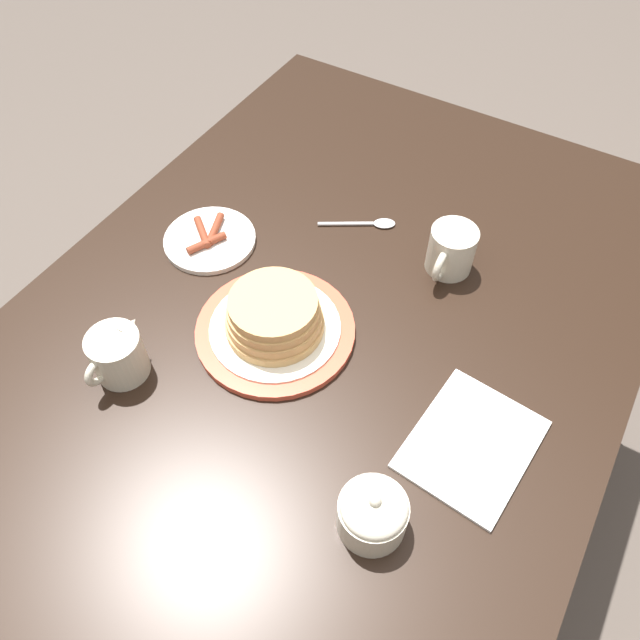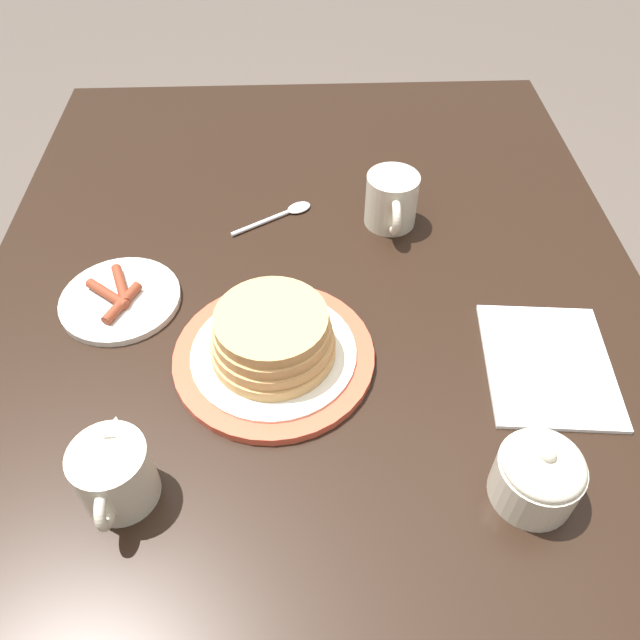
{
  "view_description": "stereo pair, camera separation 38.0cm",
  "coord_description": "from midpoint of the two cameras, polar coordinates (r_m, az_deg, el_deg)",
  "views": [
    {
      "loc": [
        0.43,
        0.31,
        1.56
      ],
      "look_at": [
        -0.08,
        0.01,
        0.78
      ],
      "focal_mm": 35.0,
      "sensor_mm": 36.0,
      "label": 1
    },
    {
      "loc": [
        0.46,
        -0.02,
        1.38
      ],
      "look_at": [
        -0.08,
        0.01,
        0.78
      ],
      "focal_mm": 35.0,
      "sensor_mm": 36.0,
      "label": 2
    }
  ],
  "objects": [
    {
      "name": "ground_plane",
      "position": [
        1.55,
        3.99,
        -20.19
      ],
      "size": [
        8.0,
        8.0,
        0.0
      ],
      "primitive_type": "plane",
      "color": "#51473F"
    },
    {
      "name": "creamer_pitcher",
      "position": [
        0.83,
        -10.67,
        -3.53
      ],
      "size": [
        0.12,
        0.08,
        0.09
      ],
      "color": "beige",
      "rests_on": "dining_table"
    },
    {
      "name": "pancake_plate",
      "position": [
        0.87,
        5.09,
        -0.08
      ],
      "size": [
        0.26,
        0.26,
        0.08
      ],
      "color": "#DB5138",
      "rests_on": "dining_table"
    },
    {
      "name": "spoon",
      "position": [
        1.08,
        13.13,
        9.53
      ],
      "size": [
        0.09,
        0.13,
        0.01
      ],
      "color": "silver",
      "rests_on": "dining_table"
    },
    {
      "name": "napkin",
      "position": [
        0.87,
        25.42,
        -11.73
      ],
      "size": [
        0.21,
        0.17,
        0.01
      ],
      "color": "white",
      "rests_on": "dining_table"
    },
    {
      "name": "side_plate_bacon",
      "position": [
        1.02,
        -2.9,
        8.24
      ],
      "size": [
        0.17,
        0.17,
        0.02
      ],
      "color": "silver",
      "rests_on": "dining_table"
    },
    {
      "name": "coffee_mug",
      "position": [
        1.02,
        21.51,
        6.68
      ],
      "size": [
        0.11,
        0.08,
        0.08
      ],
      "color": "beige",
      "rests_on": "dining_table"
    },
    {
      "name": "dining_table",
      "position": [
        0.95,
        6.17,
        -8.32
      ],
      "size": [
        1.57,
        0.95,
        0.75
      ],
      "color": "black",
      "rests_on": "ground_plane"
    },
    {
      "name": "sugar_bowl",
      "position": [
        0.74,
        17.88,
        -19.07
      ],
      "size": [
        0.09,
        0.09,
        0.09
      ],
      "color": "beige",
      "rests_on": "dining_table"
    }
  ]
}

